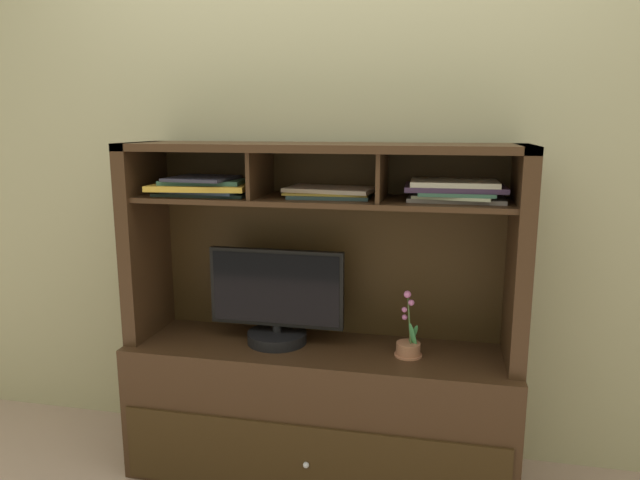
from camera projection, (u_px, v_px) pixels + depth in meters
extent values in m
cube|color=tan|center=(320.00, 470.00, 2.52)|extent=(6.00, 6.00, 0.02)
cube|color=tan|center=(333.00, 140.00, 2.50)|extent=(6.00, 0.02, 2.80)
cube|color=#3B2615|center=(320.00, 408.00, 2.46)|extent=(1.58, 0.48, 0.57)
cube|color=#352510|center=(307.00, 463.00, 2.25)|extent=(1.52, 0.01, 0.31)
sphere|color=silver|center=(306.00, 465.00, 2.23)|extent=(0.02, 0.02, 0.02)
cube|color=#3B2615|center=(146.00, 240.00, 2.48)|extent=(0.06, 0.37, 0.83)
cube|color=#3B2615|center=(519.00, 257.00, 2.16)|extent=(0.06, 0.37, 0.83)
cube|color=#352510|center=(329.00, 243.00, 2.49)|extent=(1.52, 0.02, 0.80)
cube|color=#3B2615|center=(320.00, 147.00, 2.24)|extent=(1.58, 0.37, 0.03)
cube|color=#3B2615|center=(320.00, 200.00, 2.28)|extent=(1.46, 0.34, 0.02)
cube|color=#3B2615|center=(260.00, 173.00, 2.31)|extent=(0.02, 0.32, 0.18)
cube|color=#3B2615|center=(382.00, 176.00, 2.21)|extent=(0.02, 0.32, 0.18)
cylinder|color=black|center=(277.00, 337.00, 2.43)|extent=(0.25, 0.25, 0.05)
cylinder|color=black|center=(277.00, 328.00, 2.42)|extent=(0.04, 0.04, 0.03)
cube|color=black|center=(276.00, 288.00, 2.38)|extent=(0.56, 0.03, 0.32)
cube|color=black|center=(275.00, 289.00, 2.37)|extent=(0.53, 0.00, 0.29)
cylinder|color=#B67555|center=(408.00, 349.00, 2.28)|extent=(0.09, 0.09, 0.05)
cylinder|color=#B67555|center=(408.00, 355.00, 2.29)|extent=(0.11, 0.11, 0.01)
cylinder|color=#4C6B38|center=(409.00, 319.00, 2.26)|extent=(0.02, 0.02, 0.20)
sphere|color=#CD6DB3|center=(405.00, 317.00, 2.27)|extent=(0.02, 0.02, 0.02)
sphere|color=#CD6DB3|center=(404.00, 310.00, 2.26)|extent=(0.02, 0.02, 0.02)
sphere|color=#CD6DB3|center=(411.00, 303.00, 2.24)|extent=(0.02, 0.02, 0.02)
sphere|color=#CD6DB3|center=(407.00, 294.00, 2.23)|extent=(0.03, 0.03, 0.03)
ellipsoid|color=#439B59|center=(413.00, 337.00, 2.26)|extent=(0.05, 0.06, 0.13)
ellipsoid|color=#439B59|center=(413.00, 335.00, 2.28)|extent=(0.05, 0.07, 0.10)
cube|color=#263A37|center=(203.00, 194.00, 2.35)|extent=(0.38, 0.18, 0.01)
cube|color=#384C73|center=(204.00, 191.00, 2.33)|extent=(0.32, 0.19, 0.01)
cube|color=gold|center=(201.00, 187.00, 2.33)|extent=(0.42, 0.28, 0.02)
cube|color=#457B67|center=(203.00, 182.00, 2.33)|extent=(0.34, 0.20, 0.02)
cube|color=#2E2F3F|center=(202.00, 178.00, 2.32)|extent=(0.26, 0.25, 0.01)
cube|color=gray|center=(456.00, 199.00, 2.19)|extent=(0.36, 0.22, 0.02)
cube|color=beige|center=(454.00, 195.00, 2.18)|extent=(0.31, 0.26, 0.01)
cube|color=#3D6E59|center=(456.00, 192.00, 2.18)|extent=(0.28, 0.25, 0.01)
cube|color=#3F2D4C|center=(455.00, 188.00, 2.18)|extent=(0.38, 0.25, 0.02)
cube|color=beige|center=(454.00, 183.00, 2.17)|extent=(0.32, 0.23, 0.02)
cube|color=#2D4447|center=(330.00, 195.00, 2.29)|extent=(0.33, 0.23, 0.01)
cube|color=#B79235|center=(328.00, 192.00, 2.30)|extent=(0.34, 0.22, 0.01)
cube|color=beige|center=(330.00, 189.00, 2.30)|extent=(0.37, 0.23, 0.02)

